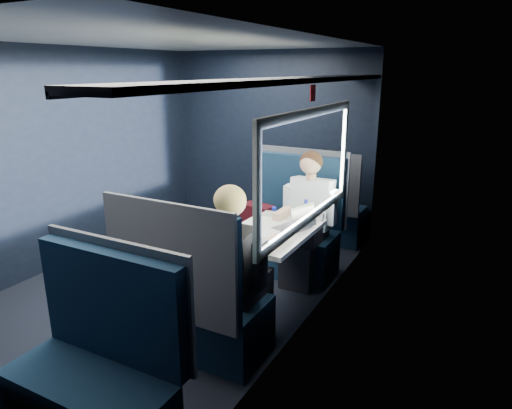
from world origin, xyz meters
The scene contains 13 objects.
ground centered at (0.00, 0.00, -0.01)m, with size 2.80×4.20×0.01m, color black.
room_shell centered at (0.02, 0.00, 1.48)m, with size 3.00×4.40×2.40m.
table centered at (1.03, 0.00, 0.66)m, with size 0.62×1.00×0.74m.
seat_bay_near centered at (0.84, 0.87, 0.42)m, with size 1.04×0.62×1.26m.
seat_bay_far centered at (0.85, -0.87, 0.41)m, with size 1.04×0.62×1.26m.
seat_row_front centered at (0.85, 1.80, 0.41)m, with size 1.04×0.51×1.16m.
seat_row_back centered at (0.85, -1.80, 0.41)m, with size 1.04×0.51×1.16m.
man centered at (1.10, 0.70, 0.72)m, with size 0.53×0.56×1.32m.
woman centered at (1.10, -0.71, 0.73)m, with size 0.53×0.56×1.32m.
papers centered at (0.98, -0.06, 0.74)m, with size 0.50×0.72×0.01m, color white.
laptop centered at (1.23, 0.13, 0.80)m, with size 0.31×0.35×0.22m.
bottle_small centered at (1.21, 0.38, 0.83)m, with size 0.06×0.06×0.20m.
cup centered at (1.33, 0.44, 0.78)m, with size 0.06×0.06×0.08m, color white.
Camera 1 is at (2.65, -3.30, 2.06)m, focal length 32.00 mm.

